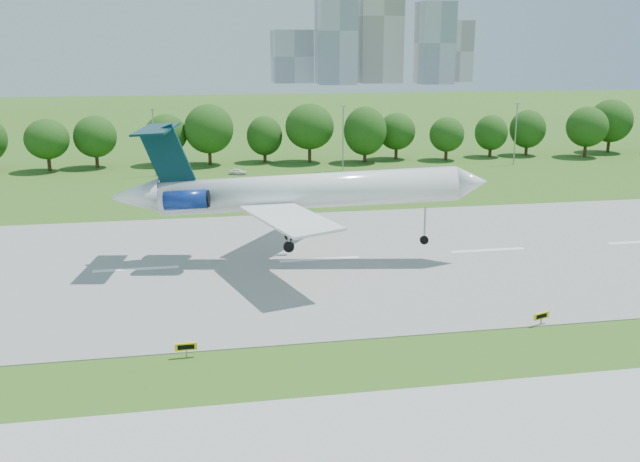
{
  "coord_description": "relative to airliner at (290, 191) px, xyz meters",
  "views": [
    {
      "loc": [
        -13.74,
        -50.03,
        23.41
      ],
      "look_at": [
        -1.22,
        18.0,
        5.24
      ],
      "focal_mm": 40.0,
      "sensor_mm": 36.0,
      "label": 1
    }
  ],
  "objects": [
    {
      "name": "ground",
      "position": [
        3.23,
        -25.32,
        -7.99
      ],
      "size": [
        600.0,
        600.0,
        0.0
      ],
      "primitive_type": "plane",
      "color": "#2E5716",
      "rests_on": "ground"
    },
    {
      "name": "light_poles",
      "position": [
        0.73,
        56.68,
        -1.65
      ],
      "size": [
        175.9,
        0.25,
        12.19
      ],
      "color": "gray",
      "rests_on": "ground"
    },
    {
      "name": "runway",
      "position": [
        3.23,
        -0.32,
        -7.95
      ],
      "size": [
        400.0,
        45.0,
        0.08
      ],
      "primitive_type": "cube",
      "color": "gray",
      "rests_on": "ground"
    },
    {
      "name": "tree_line",
      "position": [
        3.23,
        66.68,
        -1.8
      ],
      "size": [
        288.4,
        8.4,
        10.4
      ],
      "color": "#382314",
      "rests_on": "ground"
    },
    {
      "name": "service_vehicle_b",
      "position": [
        -1.89,
        55.63,
        -7.43
      ],
      "size": [
        3.52,
        2.34,
        1.11
      ],
      "primitive_type": "imported",
      "rotation": [
        0.0,
        0.0,
        1.23
      ],
      "color": "white",
      "rests_on": "ground"
    },
    {
      "name": "taxi_sign_centre",
      "position": [
        18.51,
        -22.58,
        -7.14
      ],
      "size": [
        1.62,
        0.7,
        1.16
      ],
      "rotation": [
        0.0,
        0.0,
        0.32
      ],
      "color": "gray",
      "rests_on": "ground"
    },
    {
      "name": "skyline",
      "position": [
        103.39,
        365.29,
        22.47
      ],
      "size": [
        127.0,
        52.0,
        80.0
      ],
      "color": "#B2B2B7",
      "rests_on": "ground"
    },
    {
      "name": "airliner",
      "position": [
        0.0,
        0.0,
        0.0
      ],
      "size": [
        41.02,
        29.54,
        13.58
      ],
      "rotation": [
        0.0,
        -0.05,
        -0.16
      ],
      "color": "white",
      "rests_on": "ground"
    },
    {
      "name": "taxi_sign_left",
      "position": [
        -11.48,
        -23.67,
        -7.11
      ],
      "size": [
        1.7,
        0.26,
        1.2
      ],
      "rotation": [
        0.0,
        0.0,
        0.03
      ],
      "color": "gray",
      "rests_on": "ground"
    }
  ]
}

